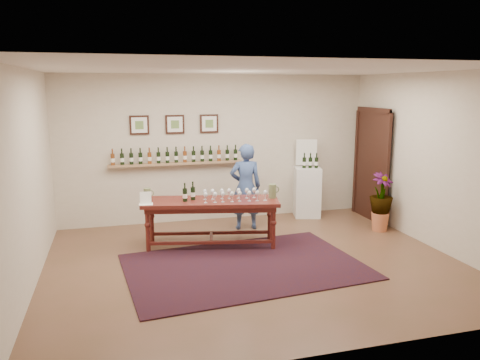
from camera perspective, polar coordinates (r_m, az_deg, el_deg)
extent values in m
plane|color=brown|center=(7.04, 1.74, -10.06)|extent=(6.00, 6.00, 0.00)
plane|color=beige|center=(9.05, -2.85, 3.88)|extent=(6.00, 0.00, 6.00)
plane|color=beige|center=(4.39, 11.47, -4.22)|extent=(6.00, 0.00, 6.00)
plane|color=beige|center=(6.46, -24.53, -0.08)|extent=(0.00, 5.00, 5.00)
plane|color=beige|center=(8.06, 22.68, 2.12)|extent=(0.00, 5.00, 5.00)
plane|color=silver|center=(6.56, 1.89, 13.37)|extent=(6.00, 6.00, 0.00)
cube|color=#9F7E56|center=(8.86, -7.76, 2.00)|extent=(2.50, 0.16, 0.04)
cube|color=black|center=(9.46, 15.95, 1.63)|extent=(0.10, 1.00, 2.10)
cube|color=black|center=(9.43, 15.69, 1.62)|extent=(0.04, 1.12, 2.22)
cube|color=black|center=(8.78, -12.18, 6.57)|extent=(0.35, 0.03, 0.35)
cube|color=white|center=(8.76, -12.17, 6.56)|extent=(0.28, 0.01, 0.28)
cube|color=olive|center=(8.76, -12.17, 6.56)|extent=(0.15, 0.00, 0.15)
cube|color=black|center=(8.84, -7.94, 6.74)|extent=(0.35, 0.03, 0.35)
cube|color=white|center=(8.82, -7.93, 6.73)|extent=(0.28, 0.01, 0.28)
cube|color=olive|center=(8.82, -7.92, 6.73)|extent=(0.15, 0.00, 0.15)
cube|color=black|center=(8.95, -3.78, 6.87)|extent=(0.35, 0.03, 0.35)
cube|color=white|center=(8.93, -3.76, 6.86)|extent=(0.28, 0.01, 0.28)
cube|color=olive|center=(8.93, -3.76, 6.86)|extent=(0.15, 0.00, 0.15)
cube|color=#42130B|center=(6.88, 0.58, -10.49)|extent=(3.53, 2.52, 0.02)
cube|color=#4A1612|center=(7.56, -3.58, -2.66)|extent=(2.28, 1.13, 0.06)
cube|color=#4A1612|center=(7.58, -3.57, -3.17)|extent=(2.13, 0.99, 0.10)
cylinder|color=#4A1612|center=(7.50, -11.18, -6.04)|extent=(0.08, 0.08, 0.71)
cylinder|color=#4A1612|center=(7.48, 4.09, -5.88)|extent=(0.08, 0.08, 0.71)
cylinder|color=#4A1612|center=(7.97, -10.71, -4.99)|extent=(0.08, 0.08, 0.71)
cylinder|color=#4A1612|center=(7.96, 3.64, -4.83)|extent=(0.08, 0.08, 0.71)
cube|color=#4A1612|center=(7.49, -3.53, -7.60)|extent=(1.95, 0.46, 0.05)
cube|color=#4A1612|center=(7.96, -3.52, -6.46)|extent=(1.95, 0.46, 0.05)
cube|color=#4A1612|center=(7.73, -3.52, -7.01)|extent=(0.15, 0.49, 0.05)
cube|color=white|center=(7.40, -11.44, -2.15)|extent=(0.23, 0.17, 0.19)
cube|color=white|center=(9.47, 8.18, -1.44)|extent=(0.61, 0.61, 0.99)
cube|color=white|center=(9.47, 8.10, 3.36)|extent=(0.40, 0.13, 0.57)
cone|color=#BE663F|center=(8.86, 16.67, -4.89)|extent=(0.32, 0.32, 0.34)
imported|color=#1E3D19|center=(8.75, 16.84, -2.00)|extent=(0.60, 0.60, 0.58)
imported|color=#374E83|center=(8.47, 0.68, -0.82)|extent=(0.62, 0.44, 1.57)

